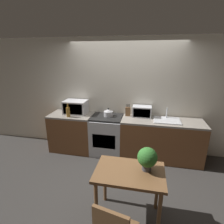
# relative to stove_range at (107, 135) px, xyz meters

# --- Properties ---
(ground_plane) EXTENTS (16.00, 16.00, 0.00)m
(ground_plane) POSITION_rel_stove_range_xyz_m (0.36, -0.77, -0.45)
(ground_plane) COLOR #33302D
(wall_back) EXTENTS (10.00, 0.06, 2.60)m
(wall_back) POSITION_rel_stove_range_xyz_m (0.36, 0.34, 0.85)
(wall_back) COLOR silver
(wall_back) RESTS_ON ground_plane
(counter_left_run) EXTENTS (1.00, 0.62, 0.90)m
(counter_left_run) POSITION_rel_stove_range_xyz_m (-0.85, 0.00, 0.00)
(counter_left_run) COLOR brown
(counter_left_run) RESTS_ON ground_plane
(counter_right_run) EXTENTS (1.72, 0.62, 0.90)m
(counter_right_run) POSITION_rel_stove_range_xyz_m (1.21, 0.00, 0.00)
(counter_right_run) COLOR brown
(counter_right_run) RESTS_ON ground_plane
(stove_range) EXTENTS (0.71, 0.62, 0.90)m
(stove_range) POSITION_rel_stove_range_xyz_m (0.00, 0.00, 0.00)
(stove_range) COLOR silver
(stove_range) RESTS_ON ground_plane
(kettle) EXTENTS (0.20, 0.20, 0.19)m
(kettle) POSITION_rel_stove_range_xyz_m (0.03, 0.05, 0.53)
(kettle) COLOR #B7B7BC
(kettle) RESTS_ON stove_range
(microwave) EXTENTS (0.52, 0.38, 0.30)m
(microwave) POSITION_rel_stove_range_xyz_m (-0.77, 0.10, 0.60)
(microwave) COLOR silver
(microwave) RESTS_ON counter_left_run
(bottle) EXTENTS (0.08, 0.08, 0.30)m
(bottle) POSITION_rel_stove_range_xyz_m (-0.84, -0.18, 0.57)
(bottle) COLOR olive
(bottle) RESTS_ON counter_left_run
(knife_block) EXTENTS (0.11, 0.08, 0.27)m
(knife_block) POSITION_rel_stove_range_xyz_m (0.46, 0.15, 0.56)
(knife_block) COLOR brown
(knife_block) RESTS_ON counter_right_run
(toaster_oven) EXTENTS (0.41, 0.26, 0.24)m
(toaster_oven) POSITION_rel_stove_range_xyz_m (0.77, 0.16, 0.57)
(toaster_oven) COLOR silver
(toaster_oven) RESTS_ON counter_right_run
(sink_basin) EXTENTS (0.55, 0.43, 0.24)m
(sink_basin) POSITION_rel_stove_range_xyz_m (1.30, 0.01, 0.47)
(sink_basin) COLOR silver
(sink_basin) RESTS_ON counter_right_run
(dining_table) EXTENTS (0.91, 0.59, 0.78)m
(dining_table) POSITION_rel_stove_range_xyz_m (0.69, -1.66, 0.21)
(dining_table) COLOR brown
(dining_table) RESTS_ON ground_plane
(potted_plant) EXTENTS (0.26, 0.26, 0.32)m
(potted_plant) POSITION_rel_stove_range_xyz_m (0.91, -1.59, 0.51)
(potted_plant) COLOR #424247
(potted_plant) RESTS_ON dining_table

